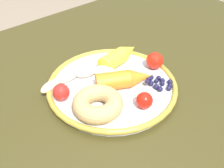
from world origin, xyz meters
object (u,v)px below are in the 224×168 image
Objects in this scene: tomato_near at (144,100)px; tomato_far at (61,92)px; donut at (98,104)px; dining_table at (132,108)px; blueberry_pile at (159,83)px; tomato_mid at (155,61)px; carrot_yellow at (120,56)px; plate at (112,85)px; banana at (85,75)px; carrot_orange at (124,79)px.

tomato_near is 0.95× the size of tomato_far.
dining_table is at bearing 12.78° from donut.
blueberry_pile is 1.51× the size of tomato_mid.
tomato_near is (-0.07, -0.14, -0.00)m from carrot_yellow.
plate is at bearing 89.24° from tomato_near.
carrot_yellow is (0.10, -0.00, 0.01)m from banana.
carrot_orange reaches higher than donut.
tomato_far is at bearing -165.33° from banana.
plate is 4.70× the size of blueberry_pile.
banana is 0.16m from blueberry_pile.
tomato_near is (-0.06, -0.08, 0.12)m from dining_table.
tomato_far is (-0.22, 0.05, -0.00)m from tomato_mid.
plate is (-0.06, 0.01, 0.10)m from dining_table.
carrot_orange is 3.56× the size of tomato_far.
tomato_mid is at bearing 32.45° from tomato_near.
tomato_mid is (0.04, 0.05, 0.01)m from blueberry_pile.
donut is (-0.09, -0.02, -0.00)m from carrot_orange.
tomato_far is (-0.18, 0.10, 0.01)m from blueberry_pile.
donut is 0.08m from tomato_far.
tomato_mid reaches higher than dining_table.
carrot_orange is at bearing -24.97° from tomato_far.
blueberry_pile is (0.07, -0.07, 0.01)m from plate.
donut reaches higher than plate.
blueberry_pile is (0.01, -0.06, 0.11)m from dining_table.
banana is at bearing 130.21° from blueberry_pile.
tomato_mid is (0.06, -0.01, 0.12)m from dining_table.
tomato_far is at bearing -174.51° from carrot_yellow.
carrot_orange is at bearing 77.71° from tomato_near.
dining_table is 6.50× the size of banana.
tomato_mid is at bearing -13.54° from tomato_far.
carrot_orange reaches higher than tomato_far.
dining_table is 0.16m from tomato_near.
donut is 2.93× the size of tomato_near.
tomato_mid reaches higher than blueberry_pile.
plate is at bearing 120.92° from carrot_orange.
tomato_mid reaches higher than donut.
dining_table is at bearing -11.11° from plate.
blueberry_pile is (0.00, -0.12, -0.01)m from carrot_yellow.
banana is at bearing 121.15° from plate.
tomato_near is at bearing -116.03° from carrot_yellow.
banana is 0.09m from carrot_orange.
carrot_orange is 0.09m from carrot_yellow.
tomato_near is 0.16m from tomato_far.
tomato_far is (-0.07, -0.02, 0.00)m from banana.
carrot_orange reaches higher than dining_table.
dining_table is at bearing 102.98° from blueberry_pile.
tomato_near is 0.14m from tomato_mid.
dining_table is 0.12m from blueberry_pile.
banana is 1.57× the size of carrot_yellow.
banana is 4.59× the size of tomato_mid.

